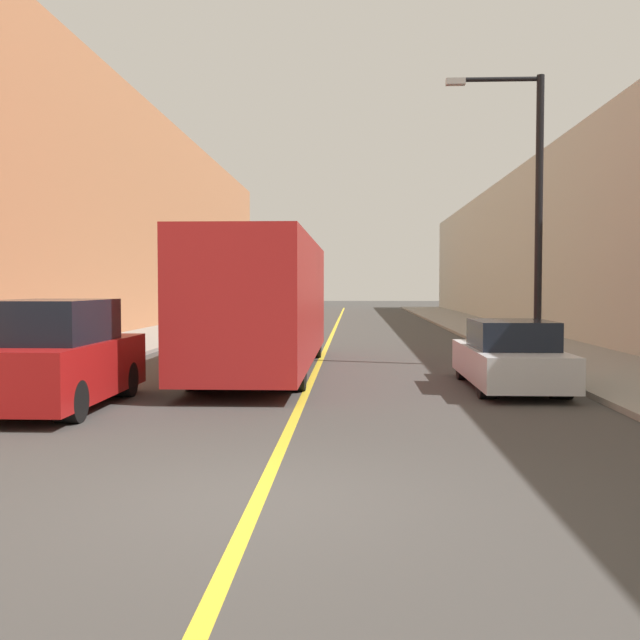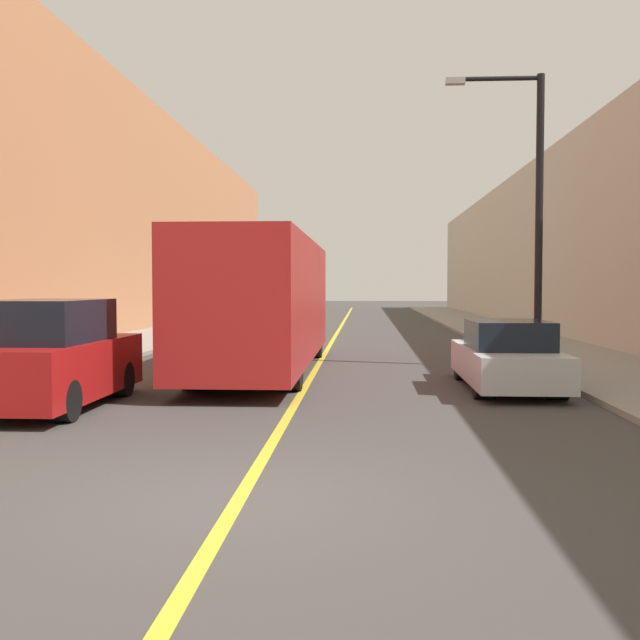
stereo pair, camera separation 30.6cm
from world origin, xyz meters
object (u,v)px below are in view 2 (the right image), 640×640
object	(u,v)px
bus	(265,301)
car_right_near	(507,358)
street_lamp_right	(531,200)
parked_suv_left	(51,358)

from	to	relation	value
bus	car_right_near	size ratio (longest dim) A/B	2.45
bus	street_lamp_right	world-z (taller)	street_lamp_right
car_right_near	parked_suv_left	bearing A→B (deg)	-160.90
parked_suv_left	street_lamp_right	xyz separation A→B (m)	(9.88, 7.10, 3.53)
bus	parked_suv_left	size ratio (longest dim) A/B	2.58
bus	street_lamp_right	size ratio (longest dim) A/B	1.54
car_right_near	street_lamp_right	xyz separation A→B (m)	(1.36, 4.15, 3.76)
bus	street_lamp_right	xyz separation A→B (m)	(6.88, 1.06, 2.64)
bus	street_lamp_right	distance (m)	7.44
street_lamp_right	car_right_near	bearing A→B (deg)	-108.10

